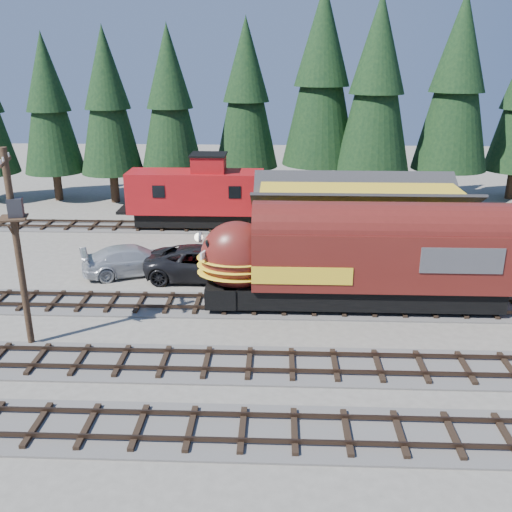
{
  "coord_description": "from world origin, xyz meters",
  "views": [
    {
      "loc": [
        -4.87,
        -23.0,
        12.36
      ],
      "look_at": [
        -5.94,
        4.0,
        2.78
      ],
      "focal_mm": 40.0,
      "sensor_mm": 36.0,
      "label": 1
    }
  ],
  "objects_px": {
    "caboose": "(197,195)",
    "depot": "(358,219)",
    "utility_pole": "(17,237)",
    "pickup_truck_b": "(133,260)",
    "locomotive": "(346,263)",
    "pickup_truck_a": "(205,263)"
  },
  "relations": [
    {
      "from": "locomotive",
      "to": "pickup_truck_a",
      "type": "xyz_separation_m",
      "value": [
        -7.66,
        3.84,
        -1.53
      ]
    },
    {
      "from": "locomotive",
      "to": "caboose",
      "type": "relative_size",
      "value": 1.57
    },
    {
      "from": "locomotive",
      "to": "utility_pole",
      "type": "height_order",
      "value": "utility_pole"
    },
    {
      "from": "caboose",
      "to": "depot",
      "type": "bearing_deg",
      "value": -34.61
    },
    {
      "from": "utility_pole",
      "to": "pickup_truck_b",
      "type": "bearing_deg",
      "value": 59.24
    },
    {
      "from": "utility_pole",
      "to": "pickup_truck_b",
      "type": "relative_size",
      "value": 1.49
    },
    {
      "from": "depot",
      "to": "locomotive",
      "type": "bearing_deg",
      "value": -102.16
    },
    {
      "from": "depot",
      "to": "pickup_truck_b",
      "type": "relative_size",
      "value": 2.16
    },
    {
      "from": "pickup_truck_a",
      "to": "pickup_truck_b",
      "type": "xyz_separation_m",
      "value": [
        -4.35,
        0.62,
        -0.09
      ]
    },
    {
      "from": "depot",
      "to": "locomotive",
      "type": "distance_m",
      "value": 6.67
    },
    {
      "from": "depot",
      "to": "locomotive",
      "type": "xyz_separation_m",
      "value": [
        -1.4,
        -6.5,
        -0.48
      ]
    },
    {
      "from": "utility_pole",
      "to": "pickup_truck_b",
      "type": "distance_m",
      "value": 10.12
    },
    {
      "from": "pickup_truck_a",
      "to": "pickup_truck_b",
      "type": "relative_size",
      "value": 1.16
    },
    {
      "from": "depot",
      "to": "caboose",
      "type": "distance_m",
      "value": 13.21
    },
    {
      "from": "depot",
      "to": "utility_pole",
      "type": "xyz_separation_m",
      "value": [
        -15.92,
        -10.91,
        2.09
      ]
    },
    {
      "from": "depot",
      "to": "pickup_truck_a",
      "type": "bearing_deg",
      "value": -163.62
    },
    {
      "from": "caboose",
      "to": "pickup_truck_a",
      "type": "relative_size",
      "value": 1.45
    },
    {
      "from": "depot",
      "to": "locomotive",
      "type": "height_order",
      "value": "depot"
    },
    {
      "from": "locomotive",
      "to": "caboose",
      "type": "bearing_deg",
      "value": 124.07
    },
    {
      "from": "locomotive",
      "to": "caboose",
      "type": "distance_m",
      "value": 16.9
    },
    {
      "from": "utility_pole",
      "to": "pickup_truck_a",
      "type": "bearing_deg",
      "value": 35.27
    },
    {
      "from": "caboose",
      "to": "locomotive",
      "type": "bearing_deg",
      "value": -55.93
    }
  ]
}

